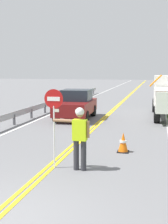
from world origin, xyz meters
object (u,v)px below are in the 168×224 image
at_px(traffic_cone_lead, 123,143).
at_px(flagger_worker, 79,135).
at_px(oncoming_sedan_nearest, 76,105).
at_px(stop_sign_paddle, 54,111).

bearing_deg(traffic_cone_lead, flagger_worker, -114.22).
height_order(flagger_worker, oncoming_sedan_nearest, flagger_worker).
distance_m(oncoming_sedan_nearest, traffic_cone_lead, 7.61).
bearing_deg(oncoming_sedan_nearest, traffic_cone_lead, -62.57).
relative_size(flagger_worker, traffic_cone_lead, 2.61).
xyz_separation_m(oncoming_sedan_nearest, traffic_cone_lead, (3.50, -6.74, -0.50)).
height_order(flagger_worker, traffic_cone_lead, flagger_worker).
relative_size(flagger_worker, stop_sign_paddle, 0.78).
bearing_deg(stop_sign_paddle, traffic_cone_lead, 51.37).
height_order(stop_sign_paddle, oncoming_sedan_nearest, stop_sign_paddle).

